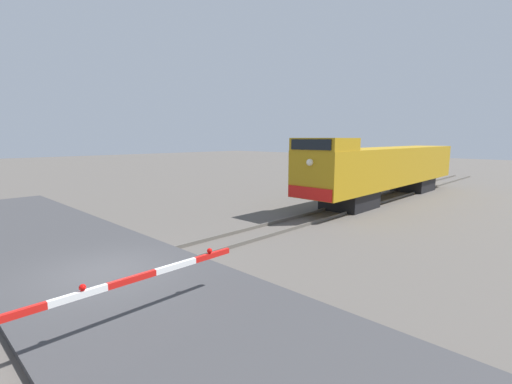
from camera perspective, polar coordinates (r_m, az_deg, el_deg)
name	(u,v)px	position (r m, az deg, el deg)	size (l,w,h in m)	color
ground_plane	(105,277)	(12.05, -23.29, -12.53)	(160.00, 160.00, 0.00)	#514C47
rail_track_left	(96,268)	(12.65, -24.60, -11.23)	(0.08, 80.00, 0.15)	#59544C
rail_track_right	(115,281)	(11.40, -21.88, -13.26)	(0.08, 80.00, 0.15)	#59544C
road_surface	(105,274)	(12.02, -23.32, -12.16)	(36.00, 5.85, 0.16)	#38383A
locomotive	(386,168)	(26.21, 20.34, 3.69)	(2.86, 18.90, 4.25)	black
crossing_gate	(19,329)	(7.94, -34.13, -17.97)	(0.36, 6.37, 1.35)	silver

